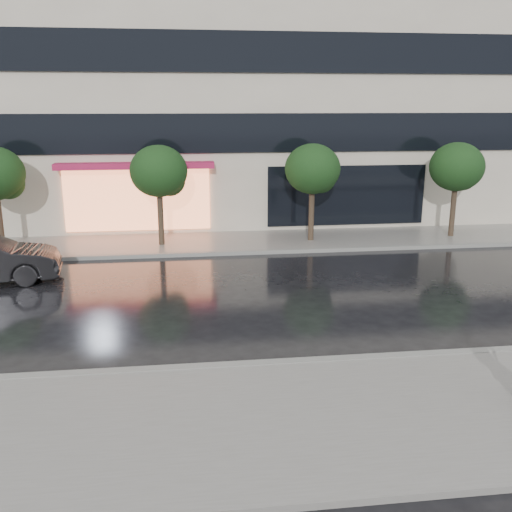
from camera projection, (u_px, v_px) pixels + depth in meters
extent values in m
plane|color=black|center=(277.00, 348.00, 13.31)|extent=(120.00, 120.00, 0.00)
cube|color=slate|center=(307.00, 419.00, 10.18)|extent=(60.00, 4.50, 0.12)
cube|color=slate|center=(237.00, 242.00, 23.11)|extent=(60.00, 3.50, 0.12)
cube|color=gray|center=(285.00, 364.00, 12.33)|extent=(60.00, 0.25, 0.14)
cube|color=gray|center=(241.00, 253.00, 21.43)|extent=(60.00, 0.25, 0.14)
cube|color=beige|center=(221.00, 30.00, 28.20)|extent=(30.00, 12.00, 18.00)
cube|color=black|center=(232.00, 133.00, 23.62)|extent=(28.00, 0.12, 1.60)
cube|color=black|center=(231.00, 52.00, 22.79)|extent=(28.00, 0.12, 1.60)
cube|color=#FF8C59|center=(138.00, 200.00, 23.83)|extent=(6.00, 0.10, 2.60)
cube|color=#AF1B4B|center=(135.00, 166.00, 23.13)|extent=(6.40, 0.70, 0.25)
cube|color=black|center=(347.00, 195.00, 24.93)|extent=(7.00, 0.10, 2.60)
cylinder|color=#33261C|center=(0.00, 224.00, 21.51)|extent=(0.22, 0.22, 2.20)
sphere|color=black|center=(8.00, 183.00, 21.36)|extent=(1.20, 1.20, 1.20)
cylinder|color=#33261C|center=(161.00, 220.00, 22.24)|extent=(0.22, 0.22, 2.20)
ellipsoid|color=black|center=(159.00, 171.00, 21.74)|extent=(2.20, 2.20, 1.98)
sphere|color=black|center=(170.00, 181.00, 22.09)|extent=(1.20, 1.20, 1.20)
cylinder|color=#33261C|center=(311.00, 216.00, 22.96)|extent=(0.22, 0.22, 2.20)
ellipsoid|color=black|center=(313.00, 169.00, 22.46)|extent=(2.20, 2.20, 1.98)
sphere|color=black|center=(321.00, 178.00, 22.81)|extent=(1.20, 1.20, 1.20)
cylinder|color=#33261C|center=(453.00, 213.00, 23.68)|extent=(0.22, 0.22, 2.20)
ellipsoid|color=black|center=(457.00, 167.00, 23.19)|extent=(2.20, 2.20, 1.98)
sphere|color=black|center=(463.00, 176.00, 23.53)|extent=(1.20, 1.20, 1.20)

